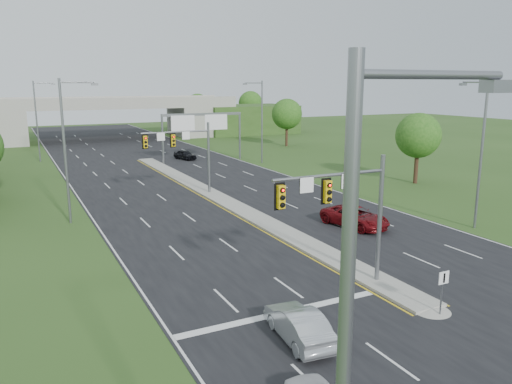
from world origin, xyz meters
The scene contains 21 objects.
ground centered at (0.00, 0.00, 0.00)m, with size 240.00×240.00×0.00m, color #2A491A.
road centered at (0.00, 35.00, 0.01)m, with size 24.00×160.00×0.02m, color black.
median centered at (0.00, 23.00, 0.10)m, with size 2.00×54.00×0.16m, color gray.
median_nose centered at (0.00, -4.00, 0.10)m, with size 2.00×2.00×0.16m, color gray.
lane_markings centered at (-0.60, 28.91, 0.02)m, with size 23.72×160.00×0.01m.
signal_mast_near centered at (-2.26, -0.07, 4.73)m, with size 6.62×0.60×7.00m.
signal_mast_far centered at (-2.26, 24.93, 4.73)m, with size 6.62×0.60×7.00m.
keep_right_sign centered at (0.00, -4.53, 1.52)m, with size 0.60×0.13×2.20m.
sign_gantry centered at (6.68, 44.92, 5.24)m, with size 11.58×0.44×6.67m.
overpass centered at (0.00, 80.00, 3.55)m, with size 80.00×14.00×8.10m.
lightpole_l_mid centered at (-13.30, 20.00, 6.10)m, with size 2.85×0.25×11.00m.
lightpole_l_far centered at (-13.30, 55.00, 6.10)m, with size 2.85×0.25×11.00m.
lightpole_r_near centered at (13.30, 5.00, 6.10)m, with size 2.85×0.25×11.00m.
lightpole_r_far centered at (13.30, 40.00, 6.10)m, with size 2.85×0.25×11.00m.
tree_r_near centered at (22.00, 20.00, 5.18)m, with size 4.80×4.80×7.60m.
tree_r_mid centered at (26.00, 55.00, 5.51)m, with size 5.20×5.20×8.12m.
tree_back_c centered at (24.00, 94.00, 5.51)m, with size 5.60×5.60×8.32m.
tree_back_d centered at (38.00, 94.00, 5.84)m, with size 6.00×6.00×8.85m.
car_silver centered at (-7.10, -3.49, 0.73)m, with size 1.50×4.29×1.41m, color #A8ACB0.
car_far_a centered at (5.62, 9.25, 0.78)m, with size 2.53×5.48×1.52m, color #5D090D.
car_far_c centered at (5.15, 47.80, 0.69)m, with size 1.58×3.94×1.34m, color black.
Camera 1 is at (-17.27, -19.90, 10.58)m, focal length 35.00 mm.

